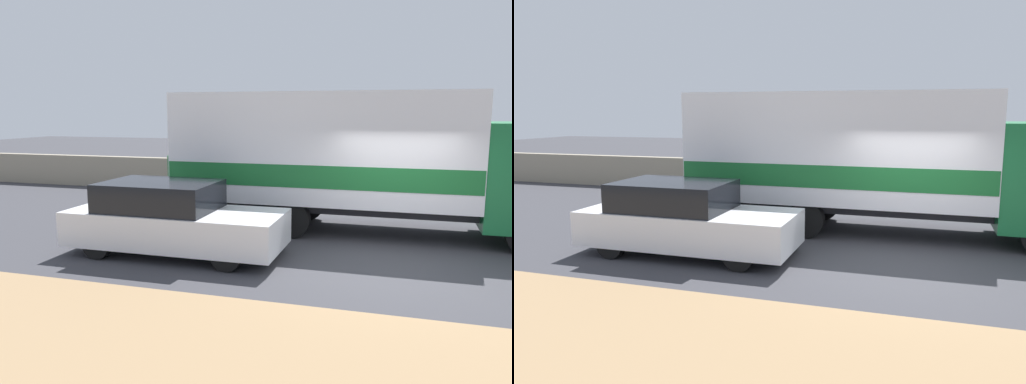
# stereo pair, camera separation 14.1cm
# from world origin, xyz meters

# --- Properties ---
(ground_plane) EXTENTS (80.00, 80.00, 0.00)m
(ground_plane) POSITION_xyz_m (0.00, 0.00, 0.00)
(ground_plane) COLOR #38383D
(stone_wall_backdrop) EXTENTS (60.00, 0.35, 1.17)m
(stone_wall_backdrop) POSITION_xyz_m (0.00, 7.39, 0.59)
(stone_wall_backdrop) COLOR gray
(stone_wall_backdrop) RESTS_ON ground_plane
(box_truck) EXTENTS (8.76, 2.46, 3.32)m
(box_truck) POSITION_xyz_m (-1.14, 2.67, 1.81)
(box_truck) COLOR #196B38
(box_truck) RESTS_ON ground_plane
(car_hatchback) EXTENTS (4.36, 1.79, 1.48)m
(car_hatchback) POSITION_xyz_m (-4.35, -0.34, 0.72)
(car_hatchback) COLOR silver
(car_hatchback) RESTS_ON ground_plane
(pedestrian) EXTENTS (0.37, 0.37, 1.70)m
(pedestrian) POSITION_xyz_m (-7.01, 5.19, 0.88)
(pedestrian) COLOR #1E1E2D
(pedestrian) RESTS_ON ground_plane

